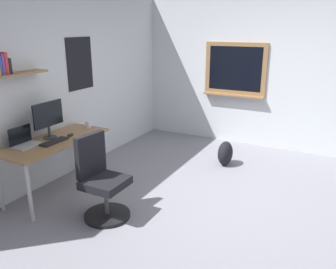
# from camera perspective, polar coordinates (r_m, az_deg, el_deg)

# --- Properties ---
(ground_plane) EXTENTS (5.20, 5.20, 0.00)m
(ground_plane) POSITION_cam_1_polar(r_m,az_deg,el_deg) (4.29, 9.80, -11.69)
(ground_plane) COLOR gray
(ground_plane) RESTS_ON ground
(wall_back) EXTENTS (5.00, 0.30, 2.60)m
(wall_back) POSITION_cam_1_polar(r_m,az_deg,el_deg) (5.09, -16.81, 8.08)
(wall_back) COLOR silver
(wall_back) RESTS_ON ground
(wall_right) EXTENTS (0.22, 5.00, 2.60)m
(wall_right) POSITION_cam_1_polar(r_m,az_deg,el_deg) (6.19, 17.42, 9.59)
(wall_right) COLOR silver
(wall_right) RESTS_ON ground
(desk) EXTENTS (1.43, 0.60, 0.72)m
(desk) POSITION_cam_1_polar(r_m,az_deg,el_deg) (4.54, -18.21, -1.73)
(desk) COLOR #997047
(desk) RESTS_ON ground
(office_chair) EXTENTS (0.52, 0.52, 0.95)m
(office_chair) POSITION_cam_1_polar(r_m,az_deg,el_deg) (3.95, -10.96, -7.82)
(office_chair) COLOR black
(office_chair) RESTS_ON ground
(laptop) EXTENTS (0.31, 0.21, 0.23)m
(laptop) POSITION_cam_1_polar(r_m,az_deg,el_deg) (4.40, -22.64, -1.04)
(laptop) COLOR #ADAFB5
(laptop) RESTS_ON desk
(monitor_primary) EXTENTS (0.46, 0.17, 0.46)m
(monitor_primary) POSITION_cam_1_polar(r_m,az_deg,el_deg) (4.53, -19.17, 2.71)
(monitor_primary) COLOR #38383D
(monitor_primary) RESTS_ON desk
(keyboard) EXTENTS (0.37, 0.13, 0.02)m
(keyboard) POSITION_cam_1_polar(r_m,az_deg,el_deg) (4.41, -18.28, -1.12)
(keyboard) COLOR black
(keyboard) RESTS_ON desk
(computer_mouse) EXTENTS (0.10, 0.06, 0.03)m
(computer_mouse) POSITION_cam_1_polar(r_m,az_deg,el_deg) (4.60, -15.82, -0.06)
(computer_mouse) COLOR #262628
(computer_mouse) RESTS_ON desk
(coffee_mug) EXTENTS (0.08, 0.08, 0.09)m
(coffee_mug) POSITION_cam_1_polar(r_m,az_deg,el_deg) (4.91, -13.09, 1.62)
(coffee_mug) COLOR silver
(coffee_mug) RESTS_ON desk
(backpack) EXTENTS (0.32, 0.22, 0.38)m
(backpack) POSITION_cam_1_polar(r_m,az_deg,el_deg) (5.41, 9.43, -3.08)
(backpack) COLOR black
(backpack) RESTS_ON ground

